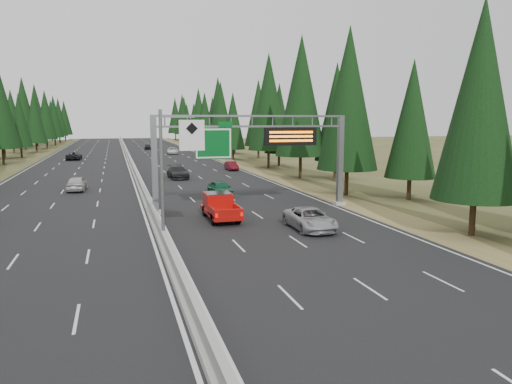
% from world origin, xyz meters
% --- Properties ---
extents(road, '(32.00, 260.00, 0.08)m').
position_xyz_m(road, '(0.00, 80.00, 0.04)').
color(road, black).
rests_on(road, ground).
extents(shoulder_right, '(3.60, 260.00, 0.06)m').
position_xyz_m(shoulder_right, '(17.80, 80.00, 0.03)').
color(shoulder_right, olive).
rests_on(shoulder_right, ground).
extents(shoulder_left, '(3.60, 260.00, 0.06)m').
position_xyz_m(shoulder_left, '(-17.80, 80.00, 0.03)').
color(shoulder_left, '#40411E').
rests_on(shoulder_left, ground).
extents(median_barrier, '(0.70, 260.00, 0.85)m').
position_xyz_m(median_barrier, '(0.00, 80.00, 0.41)').
color(median_barrier, gray).
rests_on(median_barrier, road).
extents(sign_gantry, '(16.75, 0.98, 7.80)m').
position_xyz_m(sign_gantry, '(8.92, 34.88, 5.27)').
color(sign_gantry, slate).
rests_on(sign_gantry, road).
extents(hov_sign_pole, '(2.80, 0.50, 8.00)m').
position_xyz_m(hov_sign_pole, '(0.58, 24.97, 4.72)').
color(hov_sign_pole, slate).
rests_on(hov_sign_pole, road).
extents(tree_row_right, '(11.17, 240.70, 18.45)m').
position_xyz_m(tree_row_right, '(22.02, 67.38, 9.33)').
color(tree_row_right, black).
rests_on(tree_row_right, ground).
extents(silver_minivan, '(2.44, 5.27, 1.46)m').
position_xyz_m(silver_minivan, '(10.00, 26.47, 0.81)').
color(silver_minivan, '#A1A1A5').
rests_on(silver_minivan, road).
extents(red_pickup, '(2.10, 5.87, 1.91)m').
position_xyz_m(red_pickup, '(4.85, 31.96, 1.14)').
color(red_pickup, black).
rests_on(red_pickup, road).
extents(car_ahead_green, '(2.15, 4.56, 1.51)m').
position_xyz_m(car_ahead_green, '(7.26, 43.02, 0.83)').
color(car_ahead_green, '#135538').
rests_on(car_ahead_green, road).
extents(car_ahead_dkred, '(1.41, 3.95, 1.30)m').
position_xyz_m(car_ahead_dkred, '(14.10, 67.66, 0.73)').
color(car_ahead_dkred, '#550C16').
rests_on(car_ahead_dkred, road).
extents(car_ahead_dkgrey, '(2.45, 5.58, 1.60)m').
position_xyz_m(car_ahead_dkgrey, '(5.11, 59.24, 0.88)').
color(car_ahead_dkgrey, black).
rests_on(car_ahead_dkgrey, road).
extents(car_ahead_white, '(2.75, 5.17, 1.38)m').
position_xyz_m(car_ahead_white, '(9.79, 106.39, 0.77)').
color(car_ahead_white, white).
rests_on(car_ahead_white, road).
extents(car_ahead_far, '(1.97, 4.30, 1.43)m').
position_xyz_m(car_ahead_far, '(5.63, 125.43, 0.79)').
color(car_ahead_far, black).
rests_on(car_ahead_far, road).
extents(car_onc_white, '(2.08, 4.68, 1.56)m').
position_xyz_m(car_onc_white, '(-6.56, 50.75, 0.86)').
color(car_onc_white, '#B3B3B3').
rests_on(car_onc_white, road).
extents(car_onc_far, '(2.70, 5.68, 1.57)m').
position_xyz_m(car_onc_far, '(-9.93, 94.94, 0.86)').
color(car_onc_far, black).
rests_on(car_onc_far, road).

